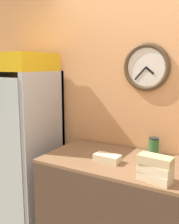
{
  "coord_description": "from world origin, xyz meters",
  "views": [
    {
      "loc": [
        0.49,
        -1.04,
        1.73
      ],
      "look_at": [
        -0.62,
        0.88,
        1.32
      ],
      "focal_mm": 42.0,
      "sensor_mm": 36.0,
      "label": 1
    }
  ],
  "objects_px": {
    "sandwich_flat_left": "(107,158)",
    "condiment_jar": "(153,146)",
    "sandwich_stack_middle": "(155,169)",
    "sandwich_stack_bottom": "(155,177)",
    "beverage_cooler": "(25,132)",
    "sandwich_stack_top": "(155,160)"
  },
  "relations": [
    {
      "from": "sandwich_stack_bottom",
      "to": "condiment_jar",
      "type": "height_order",
      "value": "condiment_jar"
    },
    {
      "from": "sandwich_stack_bottom",
      "to": "sandwich_stack_middle",
      "type": "xyz_separation_m",
      "value": [
        0.0,
        0.0,
        0.06
      ]
    },
    {
      "from": "sandwich_stack_top",
      "to": "condiment_jar",
      "type": "height_order",
      "value": "sandwich_stack_top"
    },
    {
      "from": "sandwich_stack_middle",
      "to": "condiment_jar",
      "type": "bearing_deg",
      "value": 107.37
    },
    {
      "from": "sandwich_flat_left",
      "to": "beverage_cooler",
      "type": "bearing_deg",
      "value": 170.76
    },
    {
      "from": "sandwich_stack_middle",
      "to": "condiment_jar",
      "type": "distance_m",
      "value": 0.57
    },
    {
      "from": "sandwich_stack_middle",
      "to": "sandwich_stack_top",
      "type": "xyz_separation_m",
      "value": [
        -0.0,
        0.0,
        0.06
      ]
    },
    {
      "from": "beverage_cooler",
      "to": "sandwich_stack_bottom",
      "type": "xyz_separation_m",
      "value": [
        1.53,
        -0.35,
        -0.04
      ]
    },
    {
      "from": "beverage_cooler",
      "to": "sandwich_stack_top",
      "type": "relative_size",
      "value": 7.63
    },
    {
      "from": "condiment_jar",
      "to": "sandwich_flat_left",
      "type": "bearing_deg",
      "value": -126.53
    },
    {
      "from": "sandwich_stack_bottom",
      "to": "sandwich_flat_left",
      "type": "relative_size",
      "value": 1.13
    },
    {
      "from": "sandwich_stack_middle",
      "to": "sandwich_flat_left",
      "type": "distance_m",
      "value": 0.49
    },
    {
      "from": "sandwich_flat_left",
      "to": "sandwich_stack_bottom",
      "type": "bearing_deg",
      "value": -21.15
    },
    {
      "from": "sandwich_stack_middle",
      "to": "sandwich_stack_bottom",
      "type": "bearing_deg",
      "value": 180.0
    },
    {
      "from": "beverage_cooler",
      "to": "sandwich_flat_left",
      "type": "xyz_separation_m",
      "value": [
        1.09,
        -0.18,
        -0.04
      ]
    },
    {
      "from": "beverage_cooler",
      "to": "sandwich_stack_middle",
      "type": "bearing_deg",
      "value": -12.86
    },
    {
      "from": "sandwich_stack_middle",
      "to": "sandwich_stack_top",
      "type": "bearing_deg",
      "value": 180.0
    },
    {
      "from": "sandwich_flat_left",
      "to": "condiment_jar",
      "type": "relative_size",
      "value": 1.45
    },
    {
      "from": "sandwich_stack_top",
      "to": "condiment_jar",
      "type": "bearing_deg",
      "value": 107.37
    },
    {
      "from": "sandwich_flat_left",
      "to": "condiment_jar",
      "type": "height_order",
      "value": "condiment_jar"
    },
    {
      "from": "sandwich_stack_middle",
      "to": "sandwich_flat_left",
      "type": "bearing_deg",
      "value": 158.85
    },
    {
      "from": "sandwich_stack_bottom",
      "to": "condiment_jar",
      "type": "bearing_deg",
      "value": 107.37
    }
  ]
}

